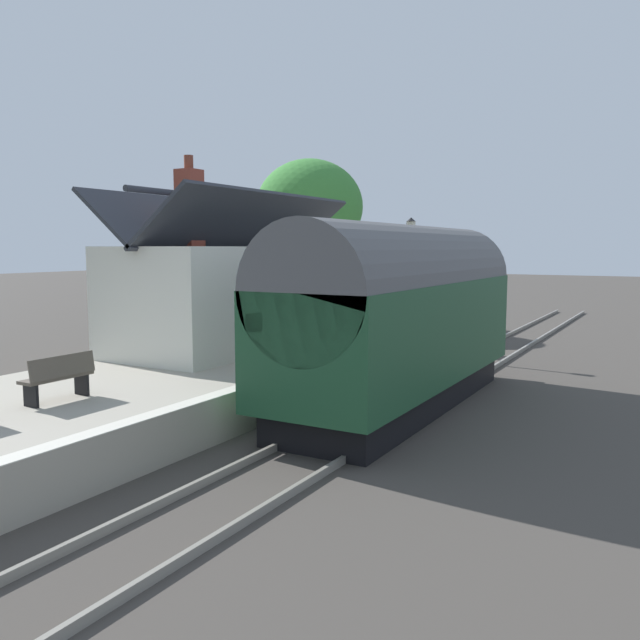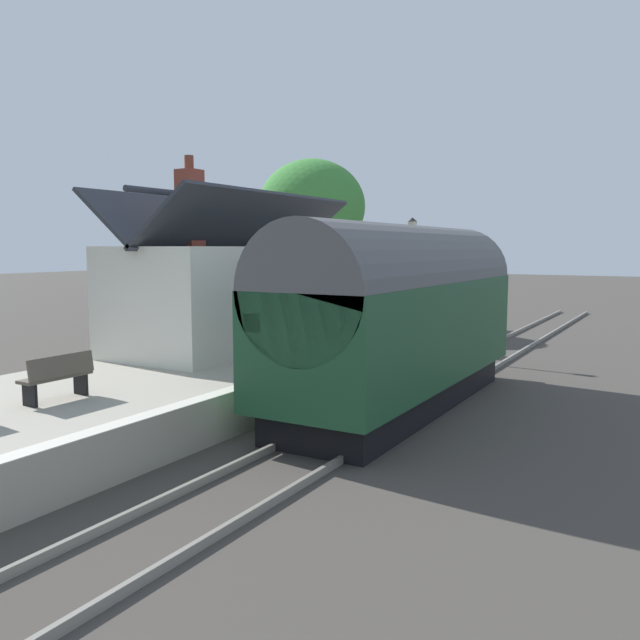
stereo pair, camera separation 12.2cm
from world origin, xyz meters
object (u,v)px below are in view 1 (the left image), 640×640
object	(u,v)px
bench_mid_platform	(59,376)
station_sign_board	(421,293)
train	(401,315)
planter_corner_building	(355,338)
planter_edge_near	(310,344)
station_building	(228,293)
lamp_post_platform	(411,252)
tree_behind_building	(309,207)
planter_by_door	(347,311)

from	to	relation	value
bench_mid_platform	station_sign_board	bearing A→B (deg)	-6.30
train	station_sign_board	distance (m)	8.87
planter_corner_building	planter_edge_near	bearing A→B (deg)	169.44
station_building	lamp_post_platform	distance (m)	7.07
station_building	planter_corner_building	bearing A→B (deg)	-59.53
station_building	planter_edge_near	world-z (taller)	station_building
planter_corner_building	tree_behind_building	distance (m)	13.37
lamp_post_platform	planter_corner_building	bearing A→B (deg)	-179.12
planter_by_door	station_sign_board	distance (m)	3.59
station_building	station_sign_board	bearing A→B (deg)	-20.98
planter_edge_near	lamp_post_platform	world-z (taller)	lamp_post_platform
planter_edge_near	station_sign_board	distance (m)	7.88
station_sign_board	planter_edge_near	bearing A→B (deg)	178.73
station_building	planter_edge_near	size ratio (longest dim) A/B	8.73
train	tree_behind_building	size ratio (longest dim) A/B	1.19
bench_mid_platform	planter_edge_near	bearing A→B (deg)	-11.98
station_building	planter_by_door	bearing A→B (deg)	3.09
train	lamp_post_platform	bearing A→B (deg)	20.06
planter_corner_building	tree_behind_building	bearing A→B (deg)	36.53
planter_by_door	station_sign_board	xyz separation A→B (m)	(-0.70, -3.41, 0.90)
train	tree_behind_building	world-z (taller)	tree_behind_building
station_building	planter_by_door	distance (m)	8.51
planter_corner_building	train	bearing A→B (deg)	-136.20
train	planter_corner_building	distance (m)	3.75
tree_behind_building	bench_mid_platform	bearing A→B (deg)	-163.23
planter_edge_near	tree_behind_building	xyz separation A→B (m)	(12.09, 7.13, 4.48)
train	station_sign_board	size ratio (longest dim) A/B	6.00
bench_mid_platform	planter_by_door	xyz separation A→B (m)	(15.30, 1.80, -0.18)
station_building	planter_edge_near	bearing A→B (deg)	-92.50
planter_by_door	train	bearing A→B (deg)	-146.32
planter_edge_near	tree_behind_building	world-z (taller)	tree_behind_building
planter_by_door	station_sign_board	size ratio (longest dim) A/B	0.46
bench_mid_platform	lamp_post_platform	distance (m)	13.47
train	lamp_post_platform	size ratio (longest dim) A/B	2.42
train	tree_behind_building	bearing A→B (deg)	38.14
planter_corner_building	lamp_post_platform	bearing A→B (deg)	0.88
planter_edge_near	station_sign_board	size ratio (longest dim) A/B	0.56
station_building	bench_mid_platform	distance (m)	7.12
planter_corner_building	planter_by_door	world-z (taller)	planter_by_door
bench_mid_platform	planter_edge_near	world-z (taller)	bench_mid_platform
planter_edge_near	station_sign_board	world-z (taller)	station_sign_board
bench_mid_platform	lamp_post_platform	world-z (taller)	lamp_post_platform
station_building	tree_behind_building	world-z (taller)	tree_behind_building
planter_edge_near	lamp_post_platform	distance (m)	6.83
lamp_post_platform	tree_behind_building	bearing A→B (deg)	52.49
station_building	planter_by_door	size ratio (longest dim) A/B	10.48
station_building	tree_behind_building	xyz separation A→B (m)	(11.97, 4.34, 3.19)
station_building	lamp_post_platform	xyz separation A→B (m)	(6.27, -3.08, 1.12)
planter_edge_near	train	bearing A→B (deg)	-102.38
train	bench_mid_platform	xyz separation A→B (m)	(-6.15, 4.30, -0.82)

